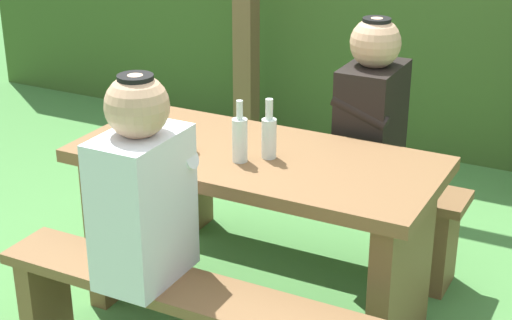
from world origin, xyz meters
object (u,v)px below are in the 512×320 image
person_white_shirt (142,187)px  picnic_table (256,207)px  bench_near (182,315)px  bottle_right (269,135)px  bench_far (312,194)px  person_black_coat (371,109)px  drinking_glass (186,141)px  bottle_left (240,138)px

person_white_shirt → picnic_table: bearing=75.8°
bench_near → bottle_right: size_ratio=6.08×
bench_far → person_black_coat: size_ratio=1.95×
drinking_glass → bottle_left: 0.23m
person_black_coat → drinking_glass: 0.82m
bench_near → bottle_left: bearing=92.3°
bench_far → bottle_right: bottle_right is taller
person_white_shirt → bottle_right: bearing=69.5°
person_white_shirt → bottle_right: (0.20, 0.53, 0.04)m
picnic_table → person_black_coat: 0.67m
bottle_left → bottle_right: (0.08, 0.08, -0.00)m
bench_near → drinking_glass: 0.67m
bench_far → person_white_shirt: bearing=-97.2°
bench_near → person_white_shirt: 0.47m
person_black_coat → bottle_right: size_ratio=3.12×
picnic_table → bench_far: 0.58m
person_black_coat → bottle_right: (-0.20, -0.56, 0.04)m
picnic_table → bottle_right: 0.32m
bench_far → picnic_table: bearing=-90.0°
person_white_shirt → person_black_coat: bearing=69.9°
bench_near → bench_far: same height
picnic_table → person_black_coat: (0.26, 0.55, 0.28)m
bench_far → bottle_left: 0.81m
bench_near → bottle_left: size_ratio=5.94×
person_black_coat → drinking_glass: size_ratio=8.87×
picnic_table → bottle_left: (-0.02, -0.09, 0.32)m
picnic_table → bench_far: bearing=90.0°
bench_near → person_black_coat: bearing=76.6°
person_black_coat → drinking_glass: (-0.51, -0.65, -0.01)m
bench_near → drinking_glass: drinking_glass is taller
bottle_left → person_white_shirt: bearing=-104.7°
bottle_left → bottle_right: 0.11m
picnic_table → bench_near: 0.58m
bottle_right → bench_near: bearing=-96.5°
picnic_table → drinking_glass: bearing=-157.3°
bench_far → bottle_right: 0.75m
bench_near → bottle_right: bottle_right is taller
bench_far → drinking_glass: bearing=-110.6°
person_black_coat → bench_far: bearing=179.3°
bottle_right → person_black_coat: bearing=70.3°
picnic_table → bench_far: size_ratio=1.00×
drinking_glass → person_black_coat: bearing=52.0°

